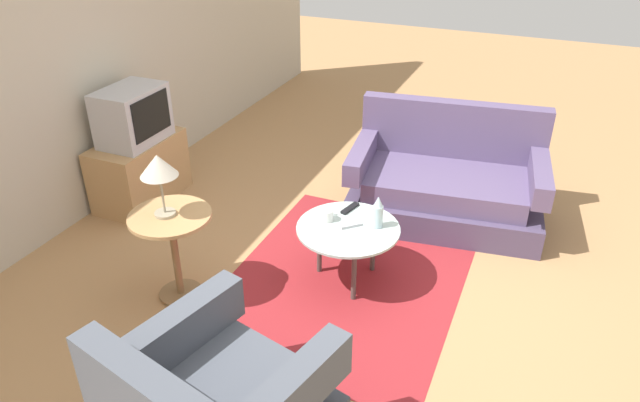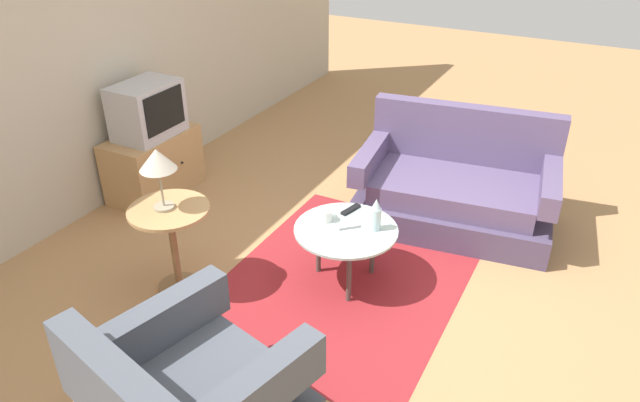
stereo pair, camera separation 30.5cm
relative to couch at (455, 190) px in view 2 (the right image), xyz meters
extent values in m
plane|color=#AD7F51|center=(-1.30, 0.30, -0.29)|extent=(16.00, 16.00, 0.00)
cube|color=#BCB29E|center=(-1.30, 2.87, 1.06)|extent=(9.00, 0.12, 2.70)
cube|color=maroon|center=(-1.19, 0.43, -0.29)|extent=(2.08, 1.60, 0.00)
cube|color=#4C515B|center=(-2.75, 0.49, 0.04)|extent=(0.91, 0.76, 0.18)
cube|color=#4C515B|center=(-3.13, 0.58, 0.34)|extent=(0.35, 0.87, 0.43)
cube|color=#4C515B|center=(-2.66, 0.84, 0.25)|extent=(0.93, 0.36, 0.24)
cube|color=#4B3E5C|center=(-0.06, -0.01, -0.17)|extent=(1.10, 1.67, 0.24)
cube|color=#5B4C70|center=(-0.06, -0.01, 0.04)|extent=(0.92, 1.37, 0.18)
cube|color=#5B4C70|center=(0.32, 0.04, 0.37)|extent=(0.35, 1.57, 0.49)
cube|color=#5B4C70|center=(-0.15, 0.70, 0.22)|extent=(0.91, 0.26, 0.19)
cube|color=#5B4C70|center=(0.03, -0.71, 0.22)|extent=(0.91, 0.26, 0.19)
cylinder|color=#B2C6C1|center=(-1.19, 0.43, 0.15)|extent=(0.72, 0.72, 0.02)
cylinder|color=#4C4742|center=(-1.17, 0.66, -0.08)|extent=(0.04, 0.04, 0.43)
cylinder|color=#4C4742|center=(-1.38, 0.31, -0.08)|extent=(0.04, 0.04, 0.43)
cylinder|color=#4C4742|center=(-1.00, 0.31, -0.08)|extent=(0.04, 0.04, 0.43)
cylinder|color=tan|center=(-1.81, 1.44, 0.35)|extent=(0.54, 0.54, 0.02)
cylinder|color=brown|center=(-1.81, 1.44, 0.02)|extent=(0.05, 0.05, 0.63)
cylinder|color=brown|center=(-1.81, 1.44, -0.28)|extent=(0.30, 0.30, 0.02)
cube|color=tan|center=(-0.79, 2.54, 0.00)|extent=(0.83, 0.47, 0.57)
sphere|color=black|center=(-0.89, 2.29, 0.02)|extent=(0.02, 0.02, 0.02)
sphere|color=black|center=(-0.69, 2.29, 0.02)|extent=(0.02, 0.02, 0.02)
cube|color=#B7B7BC|center=(-0.79, 2.52, 0.51)|extent=(0.57, 0.39, 0.47)
cube|color=black|center=(-0.79, 2.32, 0.54)|extent=(0.46, 0.01, 0.34)
cylinder|color=#9E937A|center=(-1.82, 1.46, 0.37)|extent=(0.14, 0.14, 0.02)
cylinder|color=#9E937A|center=(-1.82, 1.46, 0.51)|extent=(0.02, 0.02, 0.26)
cone|color=beige|center=(-1.82, 1.46, 0.72)|extent=(0.24, 0.24, 0.14)
cylinder|color=silver|center=(-1.10, 0.25, 0.23)|extent=(0.08, 0.08, 0.16)
cone|color=silver|center=(-1.10, 0.25, 0.35)|extent=(0.07, 0.07, 0.07)
cylinder|color=white|center=(-1.16, 0.60, 0.20)|extent=(0.09, 0.09, 0.08)
torus|color=white|center=(-1.10, 0.60, 0.20)|extent=(0.06, 0.01, 0.06)
cube|color=black|center=(-0.95, 0.51, 0.16)|extent=(0.18, 0.09, 0.02)
cube|color=#B2B2B7|center=(-1.17, 0.42, 0.16)|extent=(0.14, 0.14, 0.02)
camera|label=1|loc=(-4.41, -0.73, 2.30)|focal=32.89mm
camera|label=2|loc=(-4.28, -1.00, 2.30)|focal=32.89mm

